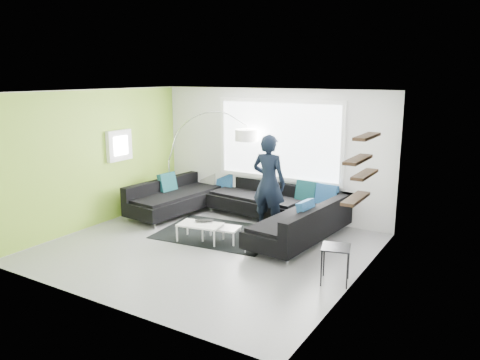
{
  "coord_description": "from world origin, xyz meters",
  "views": [
    {
      "loc": [
        4.68,
        -6.56,
        3.08
      ],
      "look_at": [
        0.16,
        0.9,
        1.11
      ],
      "focal_mm": 35.0,
      "sensor_mm": 36.0,
      "label": 1
    }
  ],
  "objects_px": {
    "sectional_sofa": "(234,207)",
    "laptop": "(204,222)",
    "person": "(269,183)",
    "arc_lamp": "(169,160)",
    "coffee_table": "(211,233)",
    "side_table": "(335,265)"
  },
  "relations": [
    {
      "from": "laptop",
      "to": "side_table",
      "type": "bearing_deg",
      "value": -43.51
    },
    {
      "from": "coffee_table",
      "to": "laptop",
      "type": "bearing_deg",
      "value": 166.01
    },
    {
      "from": "arc_lamp",
      "to": "side_table",
      "type": "relative_size",
      "value": 4.02
    },
    {
      "from": "laptop",
      "to": "arc_lamp",
      "type": "bearing_deg",
      "value": 112.62
    },
    {
      "from": "laptop",
      "to": "person",
      "type": "bearing_deg",
      "value": 23.68
    },
    {
      "from": "sectional_sofa",
      "to": "coffee_table",
      "type": "relative_size",
      "value": 4.16
    },
    {
      "from": "sectional_sofa",
      "to": "laptop",
      "type": "distance_m",
      "value": 1.02
    },
    {
      "from": "coffee_table",
      "to": "laptop",
      "type": "xyz_separation_m",
      "value": [
        -0.16,
        0.01,
        0.18
      ]
    },
    {
      "from": "sectional_sofa",
      "to": "side_table",
      "type": "distance_m",
      "value": 3.16
    },
    {
      "from": "arc_lamp",
      "to": "side_table",
      "type": "bearing_deg",
      "value": -31.5
    },
    {
      "from": "sectional_sofa",
      "to": "side_table",
      "type": "height_order",
      "value": "sectional_sofa"
    },
    {
      "from": "coffee_table",
      "to": "person",
      "type": "xyz_separation_m",
      "value": [
        0.6,
        1.17,
        0.8
      ]
    },
    {
      "from": "arc_lamp",
      "to": "laptop",
      "type": "distance_m",
      "value": 2.47
    },
    {
      "from": "person",
      "to": "sectional_sofa",
      "type": "bearing_deg",
      "value": 10.39
    },
    {
      "from": "sectional_sofa",
      "to": "laptop",
      "type": "xyz_separation_m",
      "value": [
        -0.04,
        -1.02,
        -0.04
      ]
    },
    {
      "from": "sectional_sofa",
      "to": "side_table",
      "type": "xyz_separation_m",
      "value": [
        2.76,
        -1.54,
        -0.1
      ]
    },
    {
      "from": "person",
      "to": "coffee_table",
      "type": "bearing_deg",
      "value": 62.04
    },
    {
      "from": "arc_lamp",
      "to": "laptop",
      "type": "height_order",
      "value": "arc_lamp"
    },
    {
      "from": "sectional_sofa",
      "to": "person",
      "type": "relative_size",
      "value": 2.23
    },
    {
      "from": "coffee_table",
      "to": "laptop",
      "type": "distance_m",
      "value": 0.25
    },
    {
      "from": "coffee_table",
      "to": "side_table",
      "type": "distance_m",
      "value": 2.68
    },
    {
      "from": "person",
      "to": "side_table",
      "type": "bearing_deg",
      "value": 139.56
    }
  ]
}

